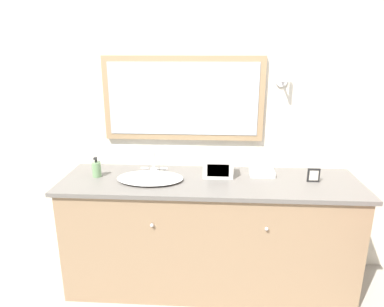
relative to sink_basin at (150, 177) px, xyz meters
The scene contains 7 objects.
wall_back 0.68m from the sink_basin, 40.31° to the left, with size 8.00×0.18×2.55m.
vanity_counter 0.63m from the sink_basin, ahead, with size 2.17×0.62×0.87m.
sink_basin is the anchor object (origin of this frame).
soap_bottle 0.41m from the sink_basin, behind, with size 0.06×0.06×0.15m.
appliance_box 0.51m from the sink_basin, 12.76° to the left, with size 0.22×0.15×0.14m.
picture_frame 1.17m from the sink_basin, ahead, with size 0.09×0.01×0.10m.
hand_towel_near_sink 0.84m from the sink_basin, 10.04° to the left, with size 0.18×0.13×0.04m.
Camera 1 is at (0.02, -1.99, 1.78)m, focal length 32.00 mm.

